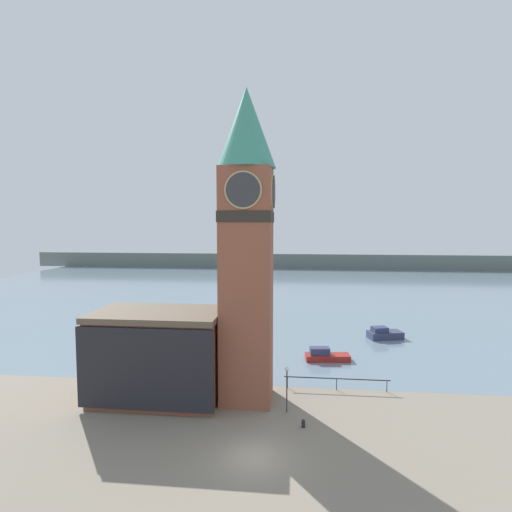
{
  "coord_description": "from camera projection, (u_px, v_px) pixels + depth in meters",
  "views": [
    {
      "loc": [
        2.73,
        -24.4,
        14.96
      ],
      "look_at": [
        -0.5,
        6.36,
        12.51
      ],
      "focal_mm": 28.0,
      "sensor_mm": 36.0,
      "label": 1
    }
  ],
  "objects": [
    {
      "name": "lamp_post",
      "position": [
        287.0,
        381.0,
        31.64
      ],
      "size": [
        0.32,
        0.32,
        3.68
      ],
      "color": "#2D2D33",
      "rests_on": "ground_plane"
    },
    {
      "name": "boat_near",
      "position": [
        325.0,
        356.0,
        43.98
      ],
      "size": [
        4.97,
        2.15,
        1.42
      ],
      "rotation": [
        0.0,
        0.0,
        0.1
      ],
      "color": "maroon",
      "rests_on": "water"
    },
    {
      "name": "water",
      "position": [
        286.0,
        286.0,
        96.52
      ],
      "size": [
        160.0,
        120.0,
        0.0
      ],
      "color": "slate",
      "rests_on": "ground_plane"
    },
    {
      "name": "clock_tower",
      "position": [
        247.0,
        238.0,
        33.11
      ],
      "size": [
        4.81,
        4.81,
        26.06
      ],
      "color": "brown",
      "rests_on": "ground_plane"
    },
    {
      "name": "pier_building",
      "position": [
        158.0,
        355.0,
        34.16
      ],
      "size": [
        10.99,
        6.72,
        7.59
      ],
      "color": "brown",
      "rests_on": "ground_plane"
    },
    {
      "name": "boat_far",
      "position": [
        384.0,
        334.0,
        52.38
      ],
      "size": [
        4.75,
        3.14,
        1.57
      ],
      "rotation": [
        0.0,
        0.0,
        0.26
      ],
      "color": "#333856",
      "rests_on": "water"
    },
    {
      "name": "pier_railing",
      "position": [
        337.0,
        380.0,
        36.05
      ],
      "size": [
        9.47,
        0.08,
        1.09
      ],
      "color": "#232328",
      "rests_on": "ground_plane"
    },
    {
      "name": "far_shoreline",
      "position": [
        290.0,
        261.0,
        135.97
      ],
      "size": [
        180.0,
        3.0,
        5.0
      ],
      "color": "slate",
      "rests_on": "water"
    },
    {
      "name": "ground_plane",
      "position": [
        253.0,
        457.0,
        25.66
      ],
      "size": [
        160.0,
        160.0,
        0.0
      ],
      "primitive_type": "plane",
      "color": "gray"
    },
    {
      "name": "mooring_bollard_near",
      "position": [
        303.0,
        423.0,
        29.43
      ],
      "size": [
        0.29,
        0.29,
        0.6
      ],
      "color": "black",
      "rests_on": "ground_plane"
    }
  ]
}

